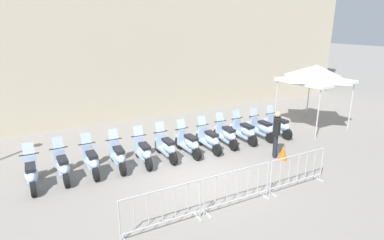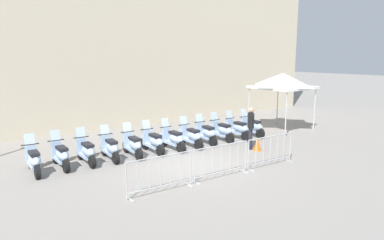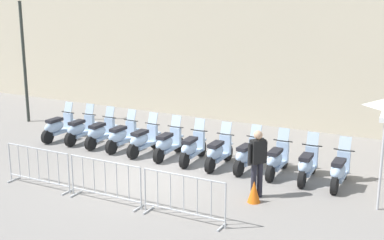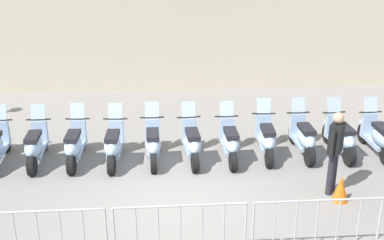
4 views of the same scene
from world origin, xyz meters
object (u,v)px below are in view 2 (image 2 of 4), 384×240
at_px(motorcycle_6, 173,139).
at_px(canopy_tent, 283,81).
at_px(motorcycle_11, 252,127).
at_px(barrier_segment_2, 270,151).
at_px(barrier_segment_0, 161,175).
at_px(motorcycle_9, 222,131).
at_px(motorcycle_7, 191,136).
at_px(officer_near_row_end, 251,126).
at_px(motorcycle_2, 87,152).
at_px(motorcycle_1, 61,155).
at_px(motorcycle_4, 133,145).
at_px(traffic_cone, 257,144).
at_px(barrier_segment_1, 221,162).
at_px(motorcycle_8, 206,133).
at_px(motorcycle_5, 153,142).
at_px(motorcycle_3, 110,148).
at_px(motorcycle_0, 34,161).
at_px(motorcycle_10, 237,129).

xyz_separation_m(motorcycle_6, canopy_tent, (6.59, -0.27, 2.06)).
xyz_separation_m(motorcycle_11, barrier_segment_2, (-2.90, -3.47, 0.07)).
bearing_deg(barrier_segment_0, motorcycle_9, 31.46).
relative_size(motorcycle_7, motorcycle_11, 1.00).
height_order(motorcycle_11, barrier_segment_0, motorcycle_11).
height_order(motorcycle_6, officer_near_row_end, officer_near_row_end).
bearing_deg(motorcycle_2, motorcycle_11, -4.92).
distance_m(motorcycle_1, motorcycle_11, 8.75).
distance_m(motorcycle_11, barrier_segment_0, 7.90).
relative_size(motorcycle_4, traffic_cone, 3.14).
distance_m(barrier_segment_1, canopy_tent, 8.28).
relative_size(motorcycle_9, barrier_segment_1, 0.82).
height_order(motorcycle_8, canopy_tent, canopy_tent).
xyz_separation_m(motorcycle_5, barrier_segment_1, (0.16, -3.73, 0.07)).
bearing_deg(motorcycle_4, motorcycle_6, -4.74).
bearing_deg(officer_near_row_end, motorcycle_9, 88.51).
relative_size(motorcycle_8, officer_near_row_end, 1.00).
bearing_deg(motorcycle_4, barrier_segment_2, -50.70).
distance_m(motorcycle_5, motorcycle_6, 0.88).
bearing_deg(traffic_cone, motorcycle_1, 159.29).
relative_size(motorcycle_8, barrier_segment_2, 0.82).
bearing_deg(barrier_segment_1, motorcycle_3, 116.07).
height_order(motorcycle_4, motorcycle_7, same).
height_order(officer_near_row_end, traffic_cone, officer_near_row_end).
height_order(motorcycle_9, barrier_segment_2, motorcycle_9).
bearing_deg(barrier_segment_1, motorcycle_1, 131.85).
height_order(motorcycle_7, motorcycle_11, same).
height_order(motorcycle_5, motorcycle_11, same).
height_order(motorcycle_3, traffic_cone, motorcycle_3).
bearing_deg(motorcycle_3, motorcycle_4, -8.58).
relative_size(motorcycle_5, barrier_segment_1, 0.82).
xyz_separation_m(motorcycle_0, motorcycle_7, (6.11, -0.48, 0.00)).
bearing_deg(motorcycle_8, motorcycle_4, 177.20).
xyz_separation_m(motorcycle_3, motorcycle_9, (5.24, -0.36, 0.00)).
height_order(motorcycle_5, motorcycle_10, same).
relative_size(motorcycle_1, canopy_tent, 0.59).
xyz_separation_m(motorcycle_9, barrier_segment_2, (-1.16, -3.69, 0.07)).
relative_size(motorcycle_6, officer_near_row_end, 1.00).
xyz_separation_m(motorcycle_8, motorcycle_11, (2.62, -0.28, 0.00)).
xyz_separation_m(motorcycle_2, motorcycle_6, (3.49, -0.36, 0.00)).
height_order(motorcycle_2, traffic_cone, motorcycle_2).
bearing_deg(officer_near_row_end, motorcycle_11, 40.58).
bearing_deg(motorcycle_2, motorcycle_9, -4.24).
height_order(motorcycle_1, motorcycle_9, same).
xyz_separation_m(motorcycle_1, barrier_segment_1, (3.64, -4.07, 0.07)).
bearing_deg(motorcycle_6, canopy_tent, -2.31).
bearing_deg(motorcycle_10, barrier_segment_1, -140.91).
height_order(motorcycle_6, motorcycle_10, same).
height_order(motorcycle_3, motorcycle_6, same).
bearing_deg(canopy_tent, motorcycle_1, 176.27).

